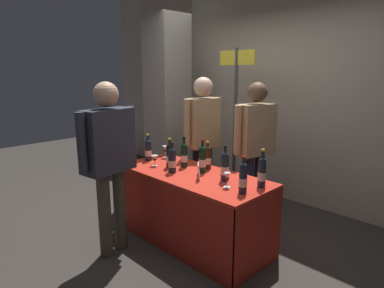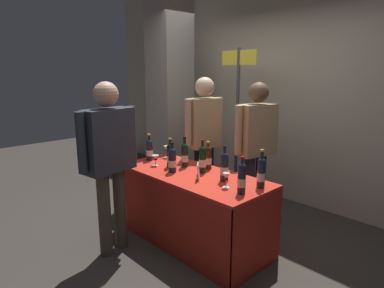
{
  "view_description": "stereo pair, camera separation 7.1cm",
  "coord_description": "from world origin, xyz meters",
  "px_view_note": "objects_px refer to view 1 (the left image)",
  "views": [
    {
      "loc": [
        2.21,
        -2.21,
        1.73
      ],
      "look_at": [
        0.0,
        0.0,
        1.03
      ],
      "focal_mm": 30.71,
      "sensor_mm": 36.0,
      "label": 1
    },
    {
      "loc": [
        2.26,
        -2.15,
        1.73
      ],
      "look_at": [
        0.0,
        0.0,
        1.03
      ],
      "focal_mm": 30.71,
      "sensor_mm": 36.0,
      "label": 2
    }
  ],
  "objects_px": {
    "featured_wine_bottle": "(225,166)",
    "wine_glass_mid": "(227,177)",
    "vendor_presenter": "(255,141)",
    "taster_foreground_right": "(109,153)",
    "display_bottle_0": "(262,171)",
    "wine_glass_near_vendor": "(155,158)",
    "tasting_table": "(192,195)",
    "booth_signpost": "(235,110)",
    "concrete_pillar": "(167,93)",
    "wine_glass_near_taster": "(166,149)"
  },
  "relations": [
    {
      "from": "vendor_presenter",
      "to": "wine_glass_mid",
      "type": "bearing_deg",
      "value": 33.79
    },
    {
      "from": "taster_foreground_right",
      "to": "featured_wine_bottle",
      "type": "bearing_deg",
      "value": -53.53
    },
    {
      "from": "tasting_table",
      "to": "display_bottle_0",
      "type": "height_order",
      "value": "display_bottle_0"
    },
    {
      "from": "featured_wine_bottle",
      "to": "booth_signpost",
      "type": "relative_size",
      "value": 0.17
    },
    {
      "from": "concrete_pillar",
      "to": "tasting_table",
      "type": "height_order",
      "value": "concrete_pillar"
    },
    {
      "from": "concrete_pillar",
      "to": "vendor_presenter",
      "type": "height_order",
      "value": "concrete_pillar"
    },
    {
      "from": "wine_glass_mid",
      "to": "booth_signpost",
      "type": "height_order",
      "value": "booth_signpost"
    },
    {
      "from": "featured_wine_bottle",
      "to": "vendor_presenter",
      "type": "bearing_deg",
      "value": 104.4
    },
    {
      "from": "display_bottle_0",
      "to": "vendor_presenter",
      "type": "xyz_separation_m",
      "value": [
        -0.54,
        0.68,
        0.09
      ]
    },
    {
      "from": "featured_wine_bottle",
      "to": "wine_glass_near_taster",
      "type": "distance_m",
      "value": 1.03
    },
    {
      "from": "vendor_presenter",
      "to": "concrete_pillar",
      "type": "bearing_deg",
      "value": -80.33
    },
    {
      "from": "wine_glass_near_vendor",
      "to": "taster_foreground_right",
      "type": "xyz_separation_m",
      "value": [
        0.08,
        -0.59,
        0.18
      ]
    },
    {
      "from": "tasting_table",
      "to": "wine_glass_near_taster",
      "type": "relative_size",
      "value": 11.52
    },
    {
      "from": "tasting_table",
      "to": "vendor_presenter",
      "type": "xyz_separation_m",
      "value": [
        0.17,
        0.83,
        0.46
      ]
    },
    {
      "from": "display_bottle_0",
      "to": "wine_glass_near_vendor",
      "type": "relative_size",
      "value": 2.95
    },
    {
      "from": "tasting_table",
      "to": "wine_glass_near_vendor",
      "type": "height_order",
      "value": "wine_glass_near_vendor"
    },
    {
      "from": "featured_wine_bottle",
      "to": "tasting_table",
      "type": "bearing_deg",
      "value": -170.74
    },
    {
      "from": "featured_wine_bottle",
      "to": "booth_signpost",
      "type": "xyz_separation_m",
      "value": [
        -0.71,
        1.06,
        0.38
      ]
    },
    {
      "from": "vendor_presenter",
      "to": "taster_foreground_right",
      "type": "xyz_separation_m",
      "value": [
        -0.56,
        -1.52,
        0.03
      ]
    },
    {
      "from": "display_bottle_0",
      "to": "tasting_table",
      "type": "bearing_deg",
      "value": -167.72
    },
    {
      "from": "taster_foreground_right",
      "to": "booth_signpost",
      "type": "xyz_separation_m",
      "value": [
        0.05,
        1.8,
        0.26
      ]
    },
    {
      "from": "concrete_pillar",
      "to": "wine_glass_near_taster",
      "type": "relative_size",
      "value": 19.89
    },
    {
      "from": "wine_glass_mid",
      "to": "booth_signpost",
      "type": "bearing_deg",
      "value": 125.42
    },
    {
      "from": "taster_foreground_right",
      "to": "vendor_presenter",
      "type": "bearing_deg",
      "value": -28.24
    },
    {
      "from": "display_bottle_0",
      "to": "vendor_presenter",
      "type": "bearing_deg",
      "value": 128.36
    },
    {
      "from": "display_bottle_0",
      "to": "booth_signpost",
      "type": "distance_m",
      "value": 1.47
    },
    {
      "from": "featured_wine_bottle",
      "to": "vendor_presenter",
      "type": "distance_m",
      "value": 0.8
    },
    {
      "from": "wine_glass_mid",
      "to": "wine_glass_near_vendor",
      "type": "bearing_deg",
      "value": -177.95
    },
    {
      "from": "featured_wine_bottle",
      "to": "vendor_presenter",
      "type": "xyz_separation_m",
      "value": [
        -0.2,
        0.77,
        0.09
      ]
    },
    {
      "from": "tasting_table",
      "to": "booth_signpost",
      "type": "relative_size",
      "value": 0.81
    },
    {
      "from": "tasting_table",
      "to": "booth_signpost",
      "type": "bearing_deg",
      "value": 106.98
    },
    {
      "from": "display_bottle_0",
      "to": "taster_foreground_right",
      "type": "bearing_deg",
      "value": -142.66
    },
    {
      "from": "tasting_table",
      "to": "vendor_presenter",
      "type": "relative_size",
      "value": 1.01
    },
    {
      "from": "wine_glass_mid",
      "to": "vendor_presenter",
      "type": "height_order",
      "value": "vendor_presenter"
    },
    {
      "from": "tasting_table",
      "to": "concrete_pillar",
      "type": "bearing_deg",
      "value": 147.06
    },
    {
      "from": "wine_glass_near_taster",
      "to": "taster_foreground_right",
      "type": "relative_size",
      "value": 0.09
    },
    {
      "from": "featured_wine_bottle",
      "to": "display_bottle_0",
      "type": "bearing_deg",
      "value": 15.48
    },
    {
      "from": "concrete_pillar",
      "to": "taster_foreground_right",
      "type": "distance_m",
      "value": 2.0
    },
    {
      "from": "featured_wine_bottle",
      "to": "wine_glass_mid",
      "type": "height_order",
      "value": "featured_wine_bottle"
    },
    {
      "from": "display_bottle_0",
      "to": "wine_glass_mid",
      "type": "height_order",
      "value": "display_bottle_0"
    },
    {
      "from": "featured_wine_bottle",
      "to": "taster_foreground_right",
      "type": "distance_m",
      "value": 1.07
    },
    {
      "from": "concrete_pillar",
      "to": "wine_glass_near_vendor",
      "type": "bearing_deg",
      "value": -46.39
    },
    {
      "from": "wine_glass_near_vendor",
      "to": "booth_signpost",
      "type": "height_order",
      "value": "booth_signpost"
    },
    {
      "from": "wine_glass_mid",
      "to": "concrete_pillar",
      "type": "bearing_deg",
      "value": 152.76
    },
    {
      "from": "wine_glass_near_vendor",
      "to": "display_bottle_0",
      "type": "bearing_deg",
      "value": 11.94
    },
    {
      "from": "concrete_pillar",
      "to": "tasting_table",
      "type": "bearing_deg",
      "value": -32.94
    },
    {
      "from": "concrete_pillar",
      "to": "featured_wine_bottle",
      "type": "relative_size",
      "value": 8.41
    },
    {
      "from": "display_bottle_0",
      "to": "wine_glass_mid",
      "type": "xyz_separation_m",
      "value": [
        -0.21,
        -0.21,
        -0.05
      ]
    },
    {
      "from": "booth_signpost",
      "to": "taster_foreground_right",
      "type": "bearing_deg",
      "value": -91.58
    },
    {
      "from": "vendor_presenter",
      "to": "taster_foreground_right",
      "type": "distance_m",
      "value": 1.62
    }
  ]
}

